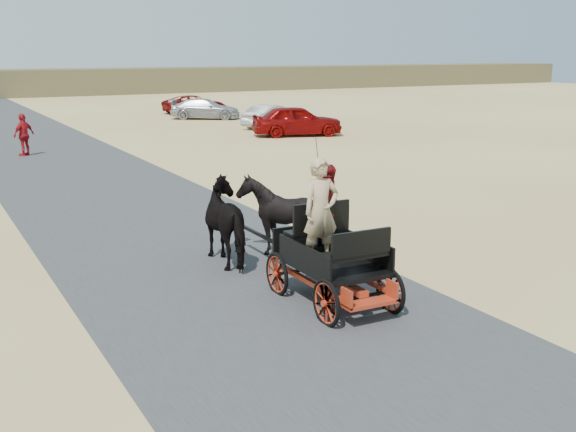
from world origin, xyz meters
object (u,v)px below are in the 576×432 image
horse_right (280,216)px  car_c (205,109)px  horse_left (232,222)px  car_d (195,104)px  car_a (297,121)px  car_b (272,116)px  pedestrian (24,135)px  carriage (332,282)px

horse_right → car_c: size_ratio=0.39×
horse_left → horse_right: bearing=-180.0°
horse_left → car_d: horse_left is taller
car_a → car_b: car_a is taller
horse_left → car_a: bearing=-122.1°
horse_left → car_a: (11.73, 18.71, -0.08)m
pedestrian → horse_right: bearing=62.6°
carriage → horse_right: 3.09m
carriage → horse_left: (-0.55, 3.00, 0.49)m
carriage → car_d: size_ratio=0.55×
car_b → car_c: car_b is taller
carriage → car_c: (10.42, 32.22, 0.27)m
carriage → car_c: car_c is taller
pedestrian → car_d: (13.30, 15.62, -0.26)m
horse_left → car_b: (12.27, 22.63, -0.22)m
car_c → car_d: bearing=18.7°
horse_right → car_c: bearing=-108.7°
carriage → car_a: car_a is taller
car_b → car_c: (-1.31, 6.59, -0.01)m
carriage → car_c: 33.87m
car_a → pedestrian: bearing=109.8°
carriage → horse_right: (0.55, 3.00, 0.49)m
horse_right → car_d: size_ratio=0.39×
pedestrian → car_a: 13.17m
carriage → horse_right: bearing=79.6°
carriage → pedestrian: size_ratio=1.39×
car_a → horse_right: bearing=166.3°
car_b → car_d: (-0.39, 10.80, -0.03)m
pedestrian → car_b: size_ratio=0.45×
car_b → car_d: car_b is taller
car_d → car_a: bearing=179.9°
car_c → car_d: (0.92, 4.21, -0.02)m
pedestrian → car_c: bearing=-172.7°
horse_left → pedestrian: size_ratio=1.16×
horse_left → pedestrian: 17.87m
car_a → car_b: (0.54, 3.92, -0.13)m
carriage → car_b: 28.19m
horse_left → car_c: (10.97, 29.22, -0.22)m
carriage → horse_left: size_ratio=1.20×
car_d → car_c: bearing=168.1°
horse_left → car_c: size_ratio=0.46×
carriage → pedestrian: pedestrian is taller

